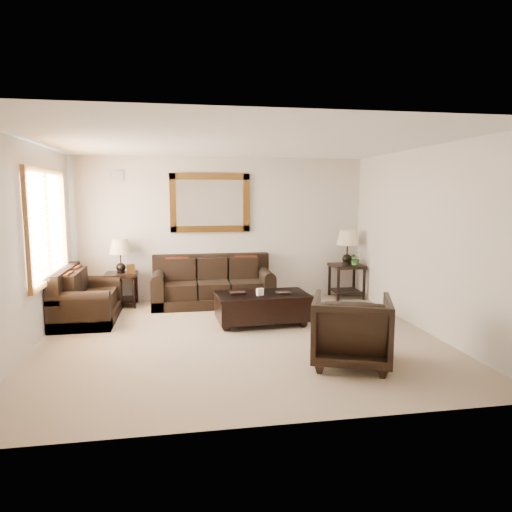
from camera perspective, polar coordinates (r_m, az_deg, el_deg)
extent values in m
cube|color=#A1846F|center=(6.55, -2.07, -10.15)|extent=(5.50, 5.00, 0.01)
cube|color=white|center=(6.27, -2.20, 14.02)|extent=(5.50, 5.00, 0.01)
cube|color=beige|center=(8.75, -4.29, 3.37)|extent=(5.50, 0.01, 2.70)
cube|color=beige|center=(3.83, 2.79, -2.23)|extent=(5.50, 0.01, 2.70)
cube|color=beige|center=(6.51, -26.89, 1.06)|extent=(0.01, 5.00, 2.70)
cube|color=beige|center=(7.17, 20.23, 1.96)|extent=(0.01, 5.00, 2.70)
cube|color=white|center=(7.35, -24.82, 3.42)|extent=(0.01, 1.80, 1.50)
cube|color=brown|center=(7.34, -24.91, 9.59)|extent=(0.06, 1.96, 0.08)
cube|color=brown|center=(7.44, -24.22, -2.65)|extent=(0.06, 1.96, 0.08)
cube|color=brown|center=(6.44, -26.68, 2.80)|extent=(0.06, 0.08, 1.50)
cube|color=brown|center=(8.25, -22.90, 3.92)|extent=(0.06, 0.08, 1.50)
cube|color=brown|center=(7.34, -24.56, 3.43)|extent=(0.05, 0.05, 1.50)
cube|color=#43280D|center=(8.67, -5.76, 6.63)|extent=(1.50, 0.06, 1.10)
cube|color=white|center=(8.69, -5.77, 6.63)|extent=(1.26, 0.01, 0.86)
cube|color=#999999|center=(8.74, -17.03, 9.62)|extent=(0.25, 0.02, 0.18)
cube|color=black|center=(8.44, -5.38, -5.48)|extent=(2.18, 0.94, 0.18)
cube|color=black|center=(8.68, -5.61, -1.20)|extent=(2.18, 0.22, 0.45)
cube|color=black|center=(8.35, -9.38, -4.12)|extent=(0.56, 0.77, 0.27)
cube|color=black|center=(8.37, -5.39, -4.02)|extent=(0.56, 0.77, 0.27)
cube|color=black|center=(8.43, -1.44, -3.90)|extent=(0.56, 0.77, 0.27)
cube|color=black|center=(8.39, -12.12, -4.48)|extent=(0.22, 0.94, 0.53)
cylinder|color=black|center=(8.33, -12.17, -2.72)|extent=(0.22, 0.92, 0.22)
cube|color=black|center=(8.52, 1.21, -4.11)|extent=(0.22, 0.94, 0.53)
cylinder|color=black|center=(8.47, 1.22, -2.37)|extent=(0.22, 0.92, 0.22)
cube|color=#60220C|center=(8.48, -9.80, -1.53)|extent=(0.42, 0.18, 0.43)
cube|color=#60220C|center=(8.57, -1.29, -1.32)|extent=(0.42, 0.18, 0.43)
cube|color=black|center=(7.87, -20.21, -6.92)|extent=(0.90, 1.52, 0.17)
cube|color=black|center=(7.83, -22.90, -2.97)|extent=(0.21, 1.52, 0.43)
cube|color=black|center=(7.56, -20.52, -5.87)|extent=(0.74, 0.53, 0.26)
cube|color=black|center=(8.08, -19.80, -4.96)|extent=(0.74, 0.53, 0.26)
cube|color=black|center=(7.21, -21.22, -6.93)|extent=(0.90, 0.21, 0.50)
cylinder|color=black|center=(7.15, -21.31, -4.98)|extent=(0.88, 0.21, 0.21)
cube|color=black|center=(8.46, -19.46, -4.72)|extent=(0.90, 0.21, 0.50)
cylinder|color=black|center=(8.41, -19.54, -3.05)|extent=(0.88, 0.21, 0.21)
cube|color=#60220C|center=(7.48, -22.14, -3.44)|extent=(0.18, 0.40, 0.41)
cube|color=#60220C|center=(8.10, -21.17, -2.57)|extent=(0.18, 0.40, 0.41)
cube|color=black|center=(8.55, -16.50, -2.22)|extent=(0.56, 0.56, 0.05)
cube|color=black|center=(8.64, -16.39, -5.23)|extent=(0.47, 0.47, 0.03)
cylinder|color=black|center=(8.41, -18.23, -4.56)|extent=(0.05, 0.05, 0.56)
cylinder|color=black|center=(8.35, -14.99, -4.52)|extent=(0.05, 0.05, 0.56)
cylinder|color=black|center=(8.87, -17.78, -3.92)|extent=(0.05, 0.05, 0.56)
cylinder|color=black|center=(8.81, -14.71, -3.87)|extent=(0.05, 0.05, 0.56)
sphere|color=black|center=(8.53, -16.54, -1.38)|extent=(0.17, 0.17, 0.17)
cylinder|color=black|center=(8.50, -16.58, -0.17)|extent=(0.02, 0.02, 0.36)
cone|color=tan|center=(8.48, -16.63, 1.18)|extent=(0.38, 0.38, 0.26)
cube|color=#43280D|center=(8.41, -15.38, -1.57)|extent=(0.15, 0.10, 0.17)
cube|color=black|center=(9.05, 11.28, -1.21)|extent=(0.60, 0.60, 0.05)
cube|color=black|center=(9.14, 11.20, -4.29)|extent=(0.51, 0.51, 0.03)
cylinder|color=black|center=(8.78, 10.25, -3.63)|extent=(0.05, 0.05, 0.60)
cylinder|color=black|center=(8.96, 13.35, -3.48)|extent=(0.05, 0.05, 0.60)
cylinder|color=black|center=(9.25, 9.17, -3.02)|extent=(0.05, 0.05, 0.60)
cylinder|color=black|center=(9.43, 12.13, -2.89)|extent=(0.05, 0.05, 0.60)
sphere|color=black|center=(9.03, 11.31, -0.35)|extent=(0.19, 0.19, 0.19)
cylinder|color=black|center=(9.00, 11.34, 0.89)|extent=(0.03, 0.03, 0.39)
cone|color=tan|center=(8.98, 11.38, 2.28)|extent=(0.42, 0.42, 0.28)
sphere|color=black|center=(6.86, -3.72, -8.90)|extent=(0.13, 0.13, 0.13)
sphere|color=black|center=(7.07, 5.93, -8.41)|extent=(0.13, 0.13, 0.13)
sphere|color=black|center=(7.37, -4.16, -7.72)|extent=(0.13, 0.13, 0.13)
sphere|color=black|center=(7.57, 4.83, -7.31)|extent=(0.13, 0.13, 0.13)
cube|color=black|center=(7.13, 0.78, -6.27)|extent=(1.43, 0.83, 0.39)
cube|color=black|center=(7.09, 0.78, -4.90)|extent=(1.46, 0.85, 0.04)
cube|color=black|center=(7.08, -2.29, -4.62)|extent=(0.24, 0.17, 0.03)
cube|color=black|center=(7.10, 3.42, -4.62)|extent=(0.22, 0.16, 0.03)
cube|color=white|center=(6.96, 0.51, -4.51)|extent=(0.11, 0.09, 0.11)
imported|color=black|center=(5.57, 11.84, -8.62)|extent=(1.13, 1.10, 0.92)
imported|color=#28541C|center=(8.98, 12.34, -0.46)|extent=(0.29, 0.31, 0.21)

